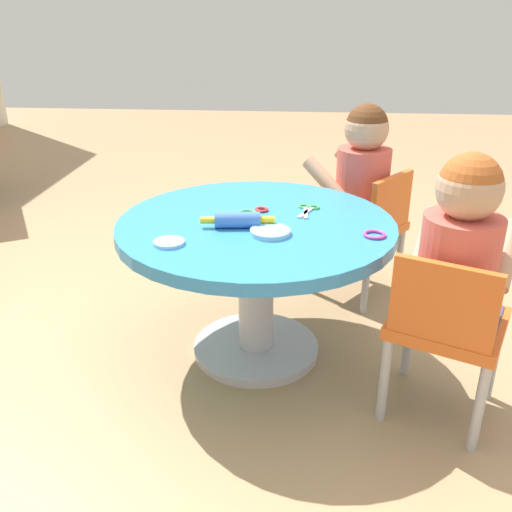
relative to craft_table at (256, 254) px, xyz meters
name	(u,v)px	position (x,y,z in m)	size (l,w,h in m)	color
ground_plane	(256,351)	(0.00, 0.00, -0.38)	(10.00, 10.00, 0.00)	tan
craft_table	(256,254)	(0.00, 0.00, 0.00)	(0.89, 0.89, 0.49)	silver
child_chair_left	(445,326)	(-0.29, -0.56, -0.07)	(0.40, 0.40, 0.54)	#B7B7BC
seated_child_left	(460,247)	(-0.26, -0.57, 0.16)	(0.43, 0.39, 0.51)	#3F4772
child_chair_right	(366,226)	(0.48, -0.41, -0.07)	(0.42, 0.42, 0.54)	#B7B7BC
seated_child_right	(362,170)	(0.50, -0.38, 0.16)	(0.42, 0.44, 0.51)	#3F4772
rolling_pin	(238,220)	(-0.06, 0.05, 0.14)	(0.07, 0.23, 0.05)	#3F72CC
craft_scissors	(308,209)	(0.12, -0.16, 0.12)	(0.14, 0.08, 0.01)	silver
playdough_blob_0	(270,232)	(-0.11, -0.05, 0.12)	(0.12, 0.12, 0.01)	#8CCCF2
playdough_blob_1	(169,242)	(-0.21, 0.23, 0.12)	(0.09, 0.09, 0.01)	#8CCCF2
cookie_cutter_0	(262,210)	(0.10, -0.01, 0.12)	(0.05, 0.05, 0.01)	red
cookie_cutter_1	(248,214)	(0.05, 0.03, 0.12)	(0.07, 0.07, 0.01)	#4CB259
cookie_cutter_2	(375,235)	(-0.10, -0.36, 0.12)	(0.07, 0.07, 0.01)	#D83FA5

